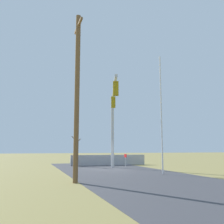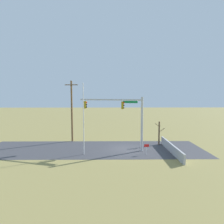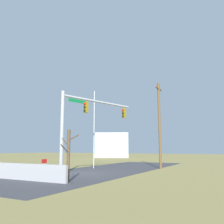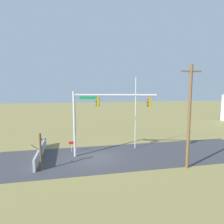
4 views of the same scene
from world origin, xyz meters
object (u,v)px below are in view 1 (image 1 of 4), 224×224
(bare_tree, at_px, (75,149))
(utility_pole, at_px, (77,92))
(signal_mast, at_px, (113,113))
(open_sign, at_px, (125,157))
(flagpole, at_px, (161,114))

(bare_tree, bearing_deg, utility_pole, 170.50)
(signal_mast, height_order, open_sign, signal_mast)
(signal_mast, relative_size, bare_tree, 2.47)
(utility_pole, relative_size, bare_tree, 2.79)
(bare_tree, xyz_separation_m, open_sign, (-2.60, -4.39, -0.77))
(open_sign, bearing_deg, flagpole, 179.58)
(flagpole, bearing_deg, open_sign, -0.42)
(flagpole, xyz_separation_m, utility_pole, (-2.64, 6.43, 0.52))
(flagpole, bearing_deg, signal_mast, 22.55)
(utility_pole, distance_m, open_sign, 12.44)
(utility_pole, relative_size, open_sign, 7.39)
(bare_tree, bearing_deg, open_sign, -120.66)
(flagpole, relative_size, open_sign, 6.80)
(utility_pole, bearing_deg, flagpole, -67.65)
(open_sign, bearing_deg, signal_mast, 141.00)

